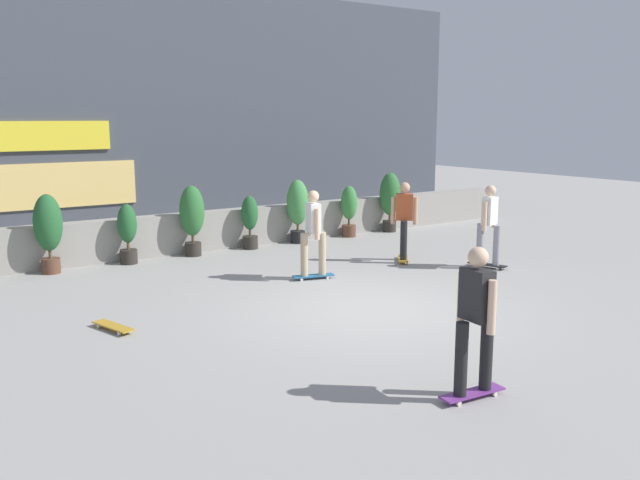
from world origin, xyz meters
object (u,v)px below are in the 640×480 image
potted_plant_2 (127,231)px  skater_far_left (476,316)px  potted_plant_7 (390,197)px  skater_by_wall_left (489,222)px  potted_plant_6 (349,208)px  potted_plant_1 (48,227)px  potted_plant_5 (298,206)px  potted_plant_3 (192,215)px  skateboard_near_camera (113,326)px  potted_plant_4 (250,220)px  skater_mid_plaza (404,218)px  skater_by_wall_right (313,230)px

potted_plant_2 → skater_far_left: skater_far_left is taller
potted_plant_7 → skater_by_wall_left: size_ratio=0.94×
potted_plant_2 → potted_plant_6: bearing=-0.0°
potted_plant_2 → potted_plant_7: (7.14, -0.00, 0.24)m
potted_plant_1 → potted_plant_6: bearing=-0.0°
potted_plant_2 → potted_plant_5: size_ratio=0.82×
potted_plant_3 → skateboard_near_camera: (-3.15, -4.31, -0.86)m
potted_plant_7 → skater_by_wall_left: (-1.20, -4.53, 0.01)m
skater_far_left → skater_by_wall_left: (5.13, 4.39, 0.00)m
potted_plant_4 → potted_plant_5: (1.32, 0.00, 0.23)m
skater_mid_plaza → skateboard_near_camera: size_ratio=2.06×
skater_by_wall_right → skater_mid_plaza: same height
skater_far_left → potted_plant_1: bearing=104.9°
potted_plant_1 → potted_plant_7: size_ratio=0.99×
potted_plant_2 → potted_plant_6: size_ratio=0.96×
potted_plant_4 → skater_far_left: size_ratio=0.73×
potted_plant_3 → potted_plant_5: (2.76, 0.00, -0.01)m
potted_plant_1 → potted_plant_5: (5.78, 0.00, -0.02)m
potted_plant_6 → skater_by_wall_left: bearing=-88.0°
potted_plant_6 → skater_by_wall_right: 4.72m
skater_by_wall_right → skater_mid_plaza: (2.47, 0.24, 0.00)m
potted_plant_4 → skater_far_left: (-2.08, -8.91, 0.26)m
potted_plant_1 → skateboard_near_camera: 4.39m
potted_plant_2 → potted_plant_4: potted_plant_2 is taller
potted_plant_1 → skateboard_near_camera: (-0.13, -4.31, -0.86)m
potted_plant_1 → skater_far_left: bearing=-75.1°
potted_plant_7 → skater_by_wall_right: size_ratio=0.94×
potted_plant_1 → skateboard_near_camera: size_ratio=1.91×
potted_plant_1 → potted_plant_6: 7.35m
potted_plant_4 → skater_far_left: bearing=-103.1°
skater_by_wall_right → skater_far_left: (-1.63, -5.58, 0.00)m
potted_plant_5 → skater_by_wall_left: skater_by_wall_left is taller
potted_plant_2 → skater_by_wall_left: size_ratio=0.75×
skater_by_wall_left → skater_far_left: bearing=-139.4°
potted_plant_1 → potted_plant_7: 8.71m
potted_plant_4 → potted_plant_3: bearing=180.0°
potted_plant_4 → potted_plant_7: (4.25, 0.00, 0.25)m
skater_by_wall_right → skater_mid_plaza: bearing=5.6°
skater_mid_plaza → skateboard_near_camera: 6.78m
potted_plant_4 → potted_plant_6: 2.89m
potted_plant_2 → potted_plant_4: 2.90m
skater_by_wall_right → skater_by_wall_left: (3.50, -1.19, 0.00)m
potted_plant_6 → potted_plant_2: bearing=180.0°
potted_plant_2 → potted_plant_5: bearing=-0.0°
skater_by_wall_left → skateboard_near_camera: 7.68m
potted_plant_3 → skater_by_wall_left: (4.48, -4.53, 0.02)m
potted_plant_3 → skater_by_wall_right: skater_by_wall_right is taller
skater_by_wall_right → skater_mid_plaza: size_ratio=1.00×
skater_mid_plaza → potted_plant_5: bearing=102.8°
skateboard_near_camera → potted_plant_4: bearing=43.2°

